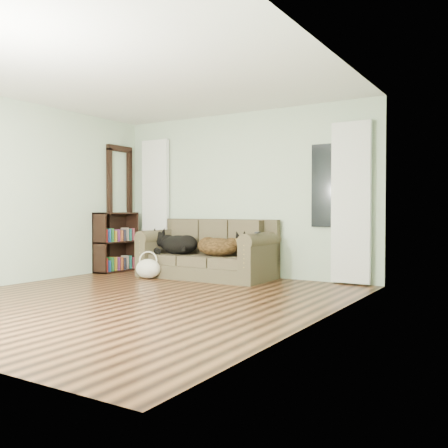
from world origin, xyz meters
The scene contains 15 objects.
floor centered at (0.00, 0.00, 0.00)m, with size 5.00×5.00×0.00m, color black.
ceiling centered at (0.00, 0.00, 2.60)m, with size 5.00×5.00×0.00m, color white.
wall_back centered at (0.00, 2.50, 1.30)m, with size 4.50×0.04×2.60m, color #B5C9AB.
wall_left centered at (-2.25, 0.00, 1.30)m, with size 0.04×5.00×2.60m, color #B5C9AB.
wall_right centered at (2.25, 0.00, 1.30)m, with size 0.04×5.00×2.60m, color #B5C9AB.
curtain_left centered at (-1.70, 2.42, 1.15)m, with size 0.55×0.08×2.25m, color white.
curtain_right centered at (1.80, 2.42, 1.15)m, with size 0.55×0.08×2.25m, color white.
window_pane centered at (1.45, 2.47, 1.40)m, with size 0.50×0.03×1.20m, color black.
door_casing centered at (-2.20, 2.05, 1.05)m, with size 0.07×0.60×2.10m, color black.
sofa centered at (-0.33, 1.98, 0.45)m, with size 2.08×0.90×0.85m, color #4B4933.
dog_black_lab centered at (-0.87, 1.93, 0.48)m, with size 0.72×0.50×0.31m, color black.
dog_shepherd centered at (-0.06, 1.96, 0.49)m, with size 0.70×0.49×0.31m, color black.
tv_remote centered at (0.66, 1.78, 0.73)m, with size 0.05×0.18×0.02m, color black.
tote_bag centered at (-1.03, 1.42, 0.16)m, with size 0.41×0.32×0.30m, color beige.
bookshelf centered at (-2.09, 1.84, 0.50)m, with size 0.30×0.81×1.01m, color black.
Camera 1 is at (3.93, -4.44, 1.04)m, focal length 40.00 mm.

